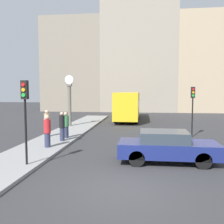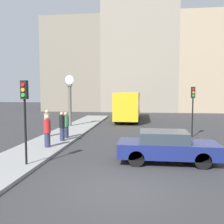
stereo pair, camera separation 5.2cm
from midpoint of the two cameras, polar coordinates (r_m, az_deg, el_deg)
ground_plane at (r=8.49m, az=2.41°, el=-17.11°), size 120.00×120.00×0.00m
sidewalk_corner at (r=19.17m, az=-10.04°, el=-4.58°), size 2.66×24.43×0.14m
building_row at (r=39.92m, az=6.30°, el=12.14°), size 30.62×5.00×19.04m
sedan_car at (r=11.43m, az=12.29°, el=-7.69°), size 4.34×1.80×1.40m
bus_distant at (r=27.26m, az=3.61°, el=1.73°), size 2.38×9.30×3.02m
traffic_light_near at (r=10.73m, az=-19.39°, el=1.65°), size 0.26×0.24×3.46m
traffic_light_far at (r=17.95m, az=17.89°, el=2.40°), size 0.26×0.24×3.46m
street_clock at (r=22.01m, az=-9.76°, el=2.56°), size 0.83×0.39×4.43m
pedestrian_black_jacket at (r=15.50m, az=-11.45°, el=-3.22°), size 0.34×0.34×1.77m
pedestrian_green_hoodie at (r=16.45m, az=-10.59°, el=-2.94°), size 0.39×0.39×1.69m
pedestrian_tan_coat at (r=17.19m, az=-14.73°, el=-2.49°), size 0.37×0.37×1.78m
pedestrian_red_top at (r=13.92m, az=-14.68°, el=-4.24°), size 0.37×0.37×1.75m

